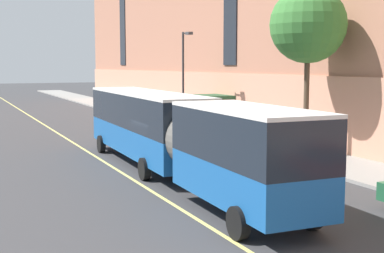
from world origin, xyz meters
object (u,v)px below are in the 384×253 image
street_tree_mid_block (308,25)px  fire_hydrant (151,117)px  city_bus (172,131)px  street_lamp (184,71)px  parked_car_champagne_3 (142,118)px  parked_car_silver_2 (172,126)px  parked_car_darkgray_4 (247,145)px

street_tree_mid_block → fire_hydrant: size_ratio=12.55×
city_bus → street_tree_mid_block: bearing=12.4°
street_tree_mid_block → street_lamp: street_tree_mid_block is taller
city_bus → street_tree_mid_block: 10.10m
street_tree_mid_block → fire_hydrant: (-1.49, 20.12, -6.62)m
parked_car_champagne_3 → street_lamp: street_lamp is taller
fire_hydrant → parked_car_silver_2: bearing=-101.3°
parked_car_darkgray_4 → fire_hydrant: 19.25m
parked_car_silver_2 → parked_car_darkgray_4: bearing=-88.7°
fire_hydrant → street_lamp: bearing=-89.2°
parked_car_silver_2 → street_tree_mid_block: (3.34, -10.87, 6.33)m
parked_car_darkgray_4 → fire_hydrant: (1.63, 19.18, -0.29)m
city_bus → street_lamp: (7.19, 15.06, 2.46)m
parked_car_champagne_3 → parked_car_darkgray_4: (0.20, -16.44, -0.00)m
parked_car_champagne_3 → fire_hydrant: size_ratio=6.40×
fire_hydrant → city_bus: bearing=-107.9°
street_lamp → fire_hydrant: street_lamp is taller
city_bus → fire_hydrant: size_ratio=28.30×
parked_car_silver_2 → fire_hydrant: (1.85, 9.25, -0.29)m
parked_car_silver_2 → city_bus: bearing=-112.3°
city_bus → street_lamp: size_ratio=2.78×
parked_car_silver_2 → parked_car_darkgray_4: 9.93m
parked_car_silver_2 → parked_car_darkgray_4: same height
parked_car_silver_2 → parked_car_champagne_3: same height
street_lamp → parked_car_darkgray_4: bearing=-98.0°
street_lamp → fire_hydrant: bearing=90.8°
parked_car_silver_2 → fire_hydrant: parked_car_silver_2 is taller
parked_car_silver_2 → street_lamp: (1.95, 2.31, 3.81)m
parked_car_silver_2 → fire_hydrant: bearing=78.7°
parked_car_silver_2 → street_lamp: size_ratio=0.64×
city_bus → street_tree_mid_block: (8.58, 1.89, 4.98)m
street_tree_mid_block → fire_hydrant: 21.23m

